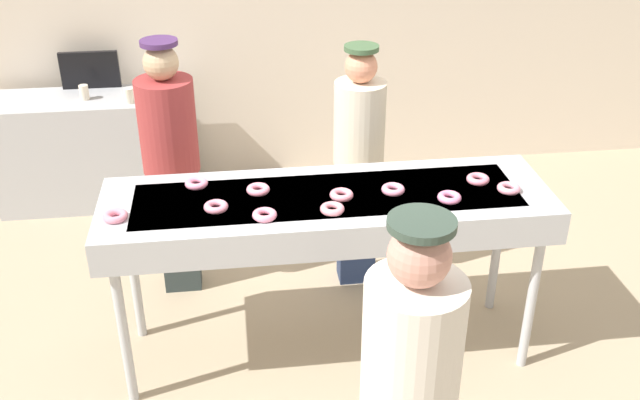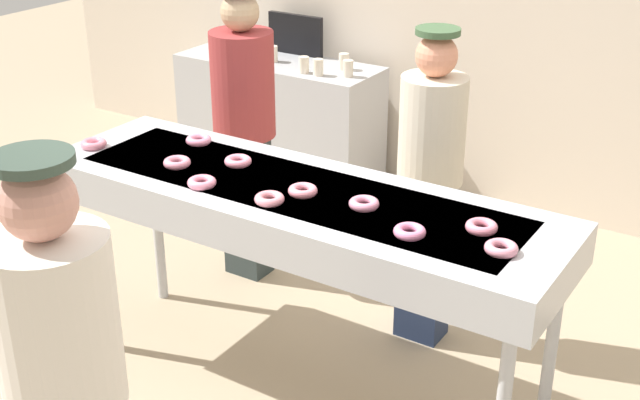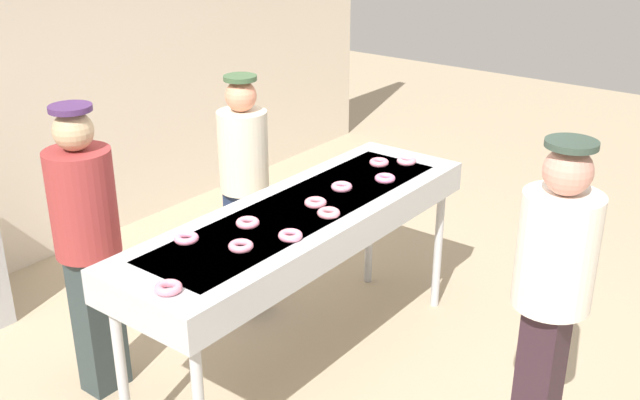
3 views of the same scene
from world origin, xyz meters
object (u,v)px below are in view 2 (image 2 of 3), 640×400
Objects in this scene: fryer_conveyor at (295,208)px; paper_cup_3 at (318,67)px; strawberry_donut_7 at (202,182)px; paper_cup_1 at (348,68)px; paper_cup_4 at (304,65)px; strawberry_donut_0 at (364,204)px; strawberry_donut_4 at (270,199)px; strawberry_donut_5 at (199,140)px; worker_assistant at (244,117)px; prep_counter at (279,119)px; strawberry_donut_8 at (501,248)px; strawberry_donut_10 at (94,144)px; customer_waiting at (64,373)px; strawberry_donut_9 at (238,161)px; paper_cup_2 at (344,62)px; worker_baker at (430,174)px; strawberry_donut_6 at (410,232)px; strawberry_donut_2 at (177,163)px; paper_cup_0 at (273,54)px; menu_display at (295,34)px; strawberry_donut_3 at (303,191)px; strawberry_donut_1 at (481,227)px.

fryer_conveyor reaches higher than paper_cup_3.
strawberry_donut_7 reaches higher than paper_cup_3.
paper_cup_1 is 1.00× the size of paper_cup_4.
strawberry_donut_4 is (-0.35, -0.17, 0.00)m from strawberry_donut_0.
paper_cup_1 is at bearing 97.59° from strawberry_donut_5.
worker_assistant is 1.12× the size of prep_counter.
fryer_conveyor is 19.24× the size of strawberry_donut_8.
strawberry_donut_4 and strawberry_donut_10 have the same top height.
fryer_conveyor is 1.44m from customer_waiting.
strawberry_donut_7 is at bearing -86.40° from strawberry_donut_9.
paper_cup_2 and paper_cup_4 have the same top height.
strawberry_donut_10 is at bearing 146.88° from customer_waiting.
paper_cup_4 is at bearing 112.53° from strawberry_donut_7.
strawberry_donut_6 is at bearing 97.58° from worker_baker.
strawberry_donut_2 is at bearing 131.86° from customer_waiting.
fryer_conveyor is 1.42× the size of customer_waiting.
strawberry_donut_6 is at bearing 3.55° from strawberry_donut_7.
strawberry_donut_9 reaches higher than paper_cup_1.
strawberry_donut_0 is 0.74m from strawberry_donut_7.
worker_baker is 1.08× the size of prep_counter.
customer_waiting reaches higher than paper_cup_0.
menu_display is (-1.59, 2.55, -0.03)m from strawberry_donut_4.
fryer_conveyor is at bearing 177.55° from strawberry_donut_0.
strawberry_donut_3 is 2.51m from paper_cup_2.
customer_waiting is (0.12, -1.43, 0.04)m from fryer_conveyor.
strawberry_donut_1 and strawberry_donut_2 have the same top height.
strawberry_donut_5 and strawberry_donut_7 have the same top height.
strawberry_donut_3 reaches higher than paper_cup_1.
strawberry_donut_9 is 0.96m from worker_baker.
worker_baker reaches higher than fryer_conveyor.
strawberry_donut_8 is (1.59, 0.00, 0.00)m from strawberry_donut_2.
strawberry_donut_1 is 1.00× the size of strawberry_donut_7.
strawberry_donut_6 is at bearing -53.99° from paper_cup_2.
strawberry_donut_7 reaches higher than paper_cup_2.
strawberry_donut_9 reaches higher than prep_counter.
strawberry_donut_4 is at bearing -62.15° from paper_cup_3.
strawberry_donut_6 is 2.90m from paper_cup_2.
strawberry_donut_1 is (0.86, 0.04, 0.11)m from fryer_conveyor.
paper_cup_0 is at bearing -70.66° from worker_assistant.
strawberry_donut_3 is 0.81m from strawberry_donut_5.
strawberry_donut_8 is at bearing -2.68° from strawberry_donut_3.
paper_cup_1 reaches higher than prep_counter.
paper_cup_3 is at bearing -87.46° from worker_assistant.
worker_baker is at bearing 67.52° from fryer_conveyor.
strawberry_donut_2 is 1.10× the size of paper_cup_0.
prep_counter is (-1.22, 2.06, -0.63)m from strawberry_donut_9.
worker_assistant is 1.00× the size of customer_waiting.
strawberry_donut_2 is 2.17m from paper_cup_4.
strawberry_donut_1 is 0.88m from strawberry_donut_4.
strawberry_donut_4 is at bearing -35.43° from strawberry_donut_9.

